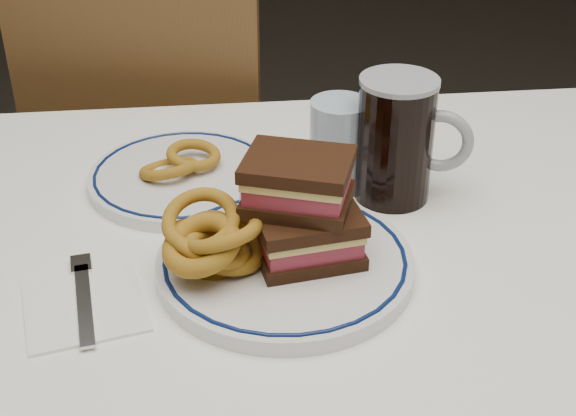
{
  "coord_description": "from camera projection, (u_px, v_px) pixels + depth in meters",
  "views": [
    {
      "loc": [
        -0.06,
        -0.82,
        1.31
      ],
      "look_at": [
        0.02,
        -0.02,
        0.82
      ],
      "focal_mm": 50.0,
      "sensor_mm": 36.0,
      "label": 1
    }
  ],
  "objects": [
    {
      "name": "onion_rings_far",
      "position": [
        180.0,
        162.0,
        1.11
      ],
      "size": [
        0.12,
        0.1,
        0.05
      ],
      "color": "brown",
      "rests_on": "far_plate"
    },
    {
      "name": "napkin_fork",
      "position": [
        85.0,
        305.0,
        0.89
      ],
      "size": [
        0.15,
        0.17,
        0.01
      ],
      "color": "white",
      "rests_on": "dining_table"
    },
    {
      "name": "beer_mug",
      "position": [
        398.0,
        139.0,
        1.05
      ],
      "size": [
        0.15,
        0.1,
        0.17
      ],
      "color": "black",
      "rests_on": "dining_table"
    },
    {
      "name": "chair_far",
      "position": [
        160.0,
        152.0,
        1.67
      ],
      "size": [
        0.53,
        0.53,
        0.98
      ],
      "color": "#4F3119",
      "rests_on": "floor"
    },
    {
      "name": "main_plate",
      "position": [
        285.0,
        263.0,
        0.94
      ],
      "size": [
        0.3,
        0.3,
        0.02
      ],
      "color": "silver",
      "rests_on": "dining_table"
    },
    {
      "name": "ketchup_ramekin",
      "position": [
        263.0,
        200.0,
        1.01
      ],
      "size": [
        0.06,
        0.06,
        0.03
      ],
      "color": "white",
      "rests_on": "main_plate"
    },
    {
      "name": "far_plate",
      "position": [
        183.0,
        176.0,
        1.12
      ],
      "size": [
        0.26,
        0.26,
        0.02
      ],
      "color": "silver",
      "rests_on": "dining_table"
    },
    {
      "name": "onion_rings_main",
      "position": [
        210.0,
        241.0,
        0.9
      ],
      "size": [
        0.13,
        0.14,
        0.13
      ],
      "color": "brown",
      "rests_on": "main_plate"
    },
    {
      "name": "dining_table",
      "position": [
        267.0,
        311.0,
        1.05
      ],
      "size": [
        1.27,
        0.87,
        0.75
      ],
      "color": "white",
      "rests_on": "floor"
    },
    {
      "name": "reuben_sandwich",
      "position": [
        303.0,
        208.0,
        0.91
      ],
      "size": [
        0.15,
        0.13,
        0.12
      ],
      "color": "black",
      "rests_on": "main_plate"
    },
    {
      "name": "water_glass",
      "position": [
        339.0,
        145.0,
        1.09
      ],
      "size": [
        0.08,
        0.08,
        0.13
      ],
      "primitive_type": "cylinder",
      "color": "#9FB7CD",
      "rests_on": "dining_table"
    }
  ]
}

